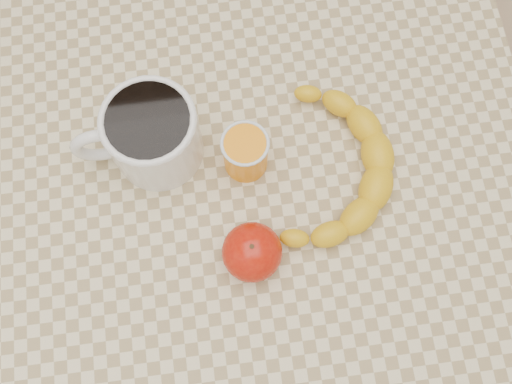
{
  "coord_description": "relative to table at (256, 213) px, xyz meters",
  "views": [
    {
      "loc": [
        -0.03,
        -0.22,
        1.49
      ],
      "look_at": [
        0.0,
        0.0,
        0.77
      ],
      "focal_mm": 40.0,
      "sensor_mm": 36.0,
      "label": 1
    }
  ],
  "objects": [
    {
      "name": "coffee_mug",
      "position": [
        -0.13,
        0.08,
        0.14
      ],
      "size": [
        0.17,
        0.13,
        0.1
      ],
      "color": "silver",
      "rests_on": "table"
    },
    {
      "name": "table",
      "position": [
        0.0,
        0.0,
        0.0
      ],
      "size": [
        0.8,
        0.8,
        0.75
      ],
      "color": "beige",
      "rests_on": "ground"
    },
    {
      "name": "apple",
      "position": [
        -0.02,
        -0.08,
        0.12
      ],
      "size": [
        0.08,
        0.08,
        0.07
      ],
      "color": "#9D0D05",
      "rests_on": "table"
    },
    {
      "name": "orange_juice_glass",
      "position": [
        -0.01,
        0.05,
        0.12
      ],
      "size": [
        0.06,
        0.06,
        0.07
      ],
      "color": "orange",
      "rests_on": "table"
    },
    {
      "name": "ground",
      "position": [
        0.0,
        0.0,
        -0.66
      ],
      "size": [
        3.0,
        3.0,
        0.0
      ],
      "primitive_type": "plane",
      "color": "tan",
      "rests_on": "ground"
    },
    {
      "name": "banana",
      "position": [
        0.11,
        0.02,
        0.11
      ],
      "size": [
        0.4,
        0.42,
        0.04
      ],
      "primitive_type": null,
      "rotation": [
        0.0,
        0.0,
        -0.42
      ],
      "color": "yellow",
      "rests_on": "table"
    }
  ]
}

